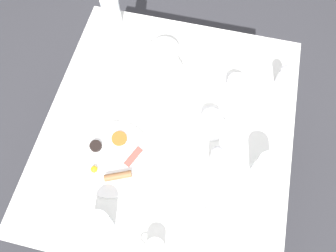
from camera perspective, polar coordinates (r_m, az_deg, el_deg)
name	(u,v)px	position (r m, az deg, el deg)	size (l,w,h in m)	color
ground_plane	(168,176)	(2.00, 0.00, -8.67)	(8.00, 8.00, 0.00)	#333338
table	(168,134)	(1.38, 0.00, -1.43)	(1.00, 1.11, 0.71)	white
breakfast_plate	(112,159)	(1.29, -9.68, -5.61)	(0.31, 0.31, 0.04)	white
teapot_near	(165,55)	(1.45, -0.61, 12.24)	(0.19, 0.12, 0.12)	white
teacup_with_saucer_left	(211,121)	(1.32, 7.54, 0.90)	(0.16, 0.16, 0.06)	white
teacup_with_saucer_right	(236,85)	(1.42, 11.84, 7.00)	(0.16, 0.16, 0.06)	white
water_glass_tall	(111,11)	(1.60, -9.85, 19.08)	(0.08, 0.08, 0.15)	white
water_glass_short	(100,225)	(1.18, -11.76, -16.56)	(0.08, 0.08, 0.13)	white
wine_glass_spare	(265,168)	(1.24, 16.58, -7.04)	(0.08, 0.08, 0.14)	white
creamer_jug	(155,248)	(1.19, -2.33, -20.50)	(0.09, 0.07, 0.06)	white
pepper_grinder	(216,156)	(1.23, 8.43, -5.12)	(0.05, 0.05, 0.12)	#BCBCC1
salt_grinder	(284,75)	(1.45, 19.48, 8.37)	(0.05, 0.05, 0.12)	#BCBCC1
napkin_folded	(207,229)	(1.22, 6.80, -17.37)	(0.15, 0.19, 0.01)	white
fork_by_plate	(215,50)	(1.54, 8.17, 12.98)	(0.13, 0.11, 0.00)	silver
knife_by_plate	(99,70)	(1.49, -11.86, 9.51)	(0.19, 0.12, 0.00)	silver
spoon_for_tea	(46,194)	(1.32, -20.55, -10.99)	(0.11, 0.11, 0.00)	silver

